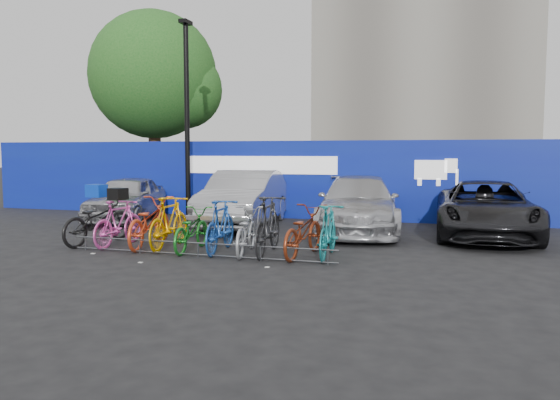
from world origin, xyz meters
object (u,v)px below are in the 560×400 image
at_px(car_0, 127,198).
at_px(bike_1, 119,223).
at_px(bike_0, 97,221).
at_px(bike_6, 246,231).
at_px(lamppost, 187,113).
at_px(bike_5, 220,226).
at_px(car_2, 358,204).
at_px(bike_9, 328,231).
at_px(bike_2, 149,222).
at_px(bike_4, 191,230).
at_px(bike_7, 268,225).
at_px(tree, 159,78).
at_px(car_3, 486,209).
at_px(car_1, 244,199).
at_px(bike_rack, 198,249).
at_px(bike_8, 303,232).
at_px(bike_3, 169,222).

bearing_deg(car_0, bike_1, -72.91).
bearing_deg(bike_0, bike_6, -173.10).
bearing_deg(lamppost, bike_5, -57.65).
relative_size(car_0, car_2, 0.81).
xyz_separation_m(bike_0, bike_9, (5.28, -0.07, -0.00)).
distance_m(bike_2, bike_4, 1.12).
xyz_separation_m(bike_6, bike_7, (0.46, 0.05, 0.13)).
distance_m(tree, bike_0, 11.60).
bearing_deg(bike_5, bike_0, -8.18).
bearing_deg(bike_6, car_2, -123.31).
bearing_deg(bike_2, car_0, -58.31).
height_order(bike_5, bike_6, bike_5).
relative_size(car_0, bike_4, 2.33).
bearing_deg(car_2, car_3, -8.11).
height_order(tree, car_3, tree).
relative_size(car_1, bike_7, 2.35).
xyz_separation_m(bike_rack, bike_8, (1.96, 0.66, 0.34)).
xyz_separation_m(bike_7, bike_9, (1.23, 0.03, -0.07)).
bearing_deg(bike_4, bike_6, 178.37).
relative_size(car_3, bike_5, 2.67).
distance_m(car_0, bike_2, 4.86).
bearing_deg(bike_7, bike_5, -2.16).
relative_size(bike_rack, bike_7, 2.80).
distance_m(car_1, car_2, 3.18).
distance_m(bike_5, bike_9, 2.24).
bearing_deg(tree, bike_4, -57.83).
bearing_deg(car_0, bike_0, -79.45).
relative_size(lamppost, bike_2, 2.99).
relative_size(car_2, bike_2, 2.41).
distance_m(car_0, bike_7, 6.96).
xyz_separation_m(bike_1, bike_2, (0.68, 0.12, 0.02)).
xyz_separation_m(bike_rack, car_3, (5.56, 4.36, 0.52)).
height_order(car_2, car_3, car_2).
bearing_deg(bike_8, tree, -42.06).
distance_m(bike_8, bike_9, 0.50).
height_order(car_0, car_2, car_2).
bearing_deg(bike_4, bike_3, -18.43).
height_order(lamppost, bike_1, lamppost).
relative_size(car_1, bike_9, 2.68).
height_order(car_0, bike_3, car_0).
relative_size(car_0, car_3, 0.82).
bearing_deg(tree, bike_rack, -57.55).
xyz_separation_m(bike_rack, bike_2, (-1.52, 0.75, 0.37)).
height_order(bike_1, bike_7, bike_7).
xyz_separation_m(bike_0, bike_6, (3.60, -0.15, -0.06)).
relative_size(bike_4, bike_9, 0.98).
bearing_deg(tree, lamppost, -52.49).
height_order(tree, lamppost, tree).
bearing_deg(tree, bike_7, -51.36).
bearing_deg(car_2, bike_1, -149.28).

